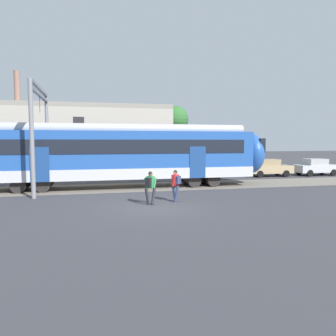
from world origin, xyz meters
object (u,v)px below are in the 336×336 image
at_px(pedestrian_red, 176,183).
at_px(parked_car_silver, 316,167).
at_px(parked_car_tan, 269,168).
at_px(pedestrian_green, 150,185).

xyz_separation_m(pedestrian_red, parked_car_silver, (16.01, 10.04, -0.21)).
xyz_separation_m(pedestrian_red, parked_car_tan, (11.30, 10.25, -0.21)).
bearing_deg(pedestrian_red, parked_car_tan, 42.23).
xyz_separation_m(pedestrian_green, pedestrian_red, (1.42, 0.46, 0.00)).
bearing_deg(pedestrian_red, parked_car_silver, 32.10).
distance_m(pedestrian_red, parked_car_tan, 15.26).
height_order(pedestrian_red, parked_car_tan, pedestrian_red).
bearing_deg(parked_car_silver, pedestrian_green, -148.94).
xyz_separation_m(pedestrian_green, parked_car_tan, (12.72, 10.71, -0.21)).
xyz_separation_m(parked_car_tan, parked_car_silver, (4.71, -0.21, 0.00)).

